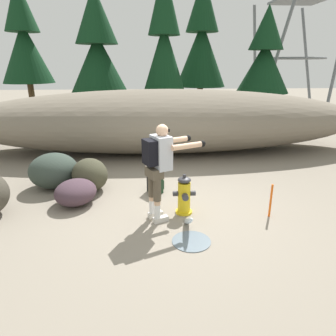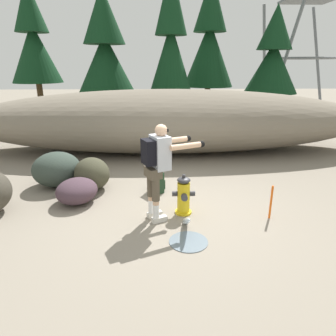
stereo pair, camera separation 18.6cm
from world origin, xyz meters
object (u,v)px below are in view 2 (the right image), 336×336
Objects in this scene: boulder_mid at (77,191)px; boulder_outlier at (92,174)px; fire_hydrant at (184,196)px; boulder_small at (57,169)px; spare_backpack at (156,182)px; survey_stake at (271,202)px; utility_worker at (159,161)px.

boulder_outlier reaches higher than boulder_mid.
boulder_mid is (-2.00, 0.53, -0.10)m from fire_hydrant.
boulder_mid is 0.83× the size of boulder_small.
boulder_mid is at bearing -54.24° from boulder_small.
spare_backpack is 0.78× the size of survey_stake.
boulder_mid is 0.70m from boulder_outlier.
spare_backpack is at bearing 116.49° from fire_hydrant.
spare_backpack is 2.29m from survey_stake.
utility_worker is 2.73× the size of survey_stake.
spare_backpack is 0.56× the size of boulder_outlier.
fire_hydrant is 2.98m from boulder_small.
survey_stake is at bearing -21.90° from boulder_small.
spare_backpack is at bearing -9.87° from boulder_outlier.
boulder_outlier is at bearing 156.48° from survey_stake.
boulder_small reaches higher than boulder_outlier.
fire_hydrant is 0.86× the size of boulder_mid.
boulder_outlier is at bearing 76.49° from boulder_mid.
boulder_outlier is at bearing 132.62° from spare_backpack.
utility_worker is at bearing -156.20° from fire_hydrant.
utility_worker is (-0.43, -0.19, 0.70)m from fire_hydrant.
boulder_mid is 1.01× the size of boulder_outlier.
fire_hydrant is at bearing 170.75° from survey_stake.
survey_stake is (4.10, -1.65, -0.07)m from boulder_small.
utility_worker is at bearing -24.53° from boulder_mid.
spare_backpack is at bearing 148.35° from survey_stake.
survey_stake reaches higher than spare_backpack.
utility_worker reaches higher than fire_hydrant.
boulder_small is at bearing 158.10° from survey_stake.
fire_hydrant reaches higher than boulder_mid.
boulder_mid is at bearing 165.17° from fire_hydrant.
boulder_outlier is (-1.35, 0.24, 0.12)m from spare_backpack.
fire_hydrant is 1.55× the size of spare_backpack.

